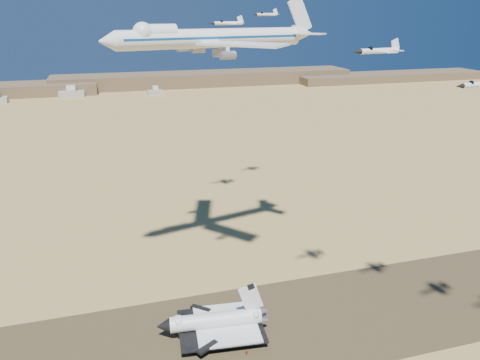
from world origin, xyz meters
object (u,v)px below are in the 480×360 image
object	(u,v)px
crew_c	(247,352)
chase_jet_b	(478,84)
chase_jet_f	(266,14)
chase_jet_a	(378,51)
shuttle	(215,322)
crew_b	(236,343)
chase_jet_e	(228,23)
carrier_747	(207,38)
crew_a	(241,343)

from	to	relation	value
crew_c	chase_jet_b	distance (m)	98.02
chase_jet_f	chase_jet_a	bearing A→B (deg)	-106.12
shuttle	crew_b	world-z (taller)	shuttle
chase_jet_b	chase_jet_f	world-z (taller)	chase_jet_f
shuttle	chase_jet_b	xyz separation A→B (m)	(61.33, -27.15, 76.34)
chase_jet_b	chase_jet_f	xyz separation A→B (m)	(-11.21, 126.31, 15.73)
chase_jet_a	chase_jet_e	size ratio (longest dim) A/B	0.92
carrier_747	chase_jet_b	bearing A→B (deg)	-58.83
chase_jet_a	chase_jet_f	bearing A→B (deg)	76.52
chase_jet_b	chase_jet_e	xyz separation A→B (m)	(-34.74, 108.83, 12.30)
chase_jet_a	chase_jet_b	bearing A→B (deg)	-40.11
shuttle	crew_b	size ratio (longest dim) A/B	20.58
shuttle	crew_a	bearing A→B (deg)	-43.44
chase_jet_b	shuttle	bearing A→B (deg)	145.72
crew_b	crew_c	distance (m)	5.43
chase_jet_a	chase_jet_b	world-z (taller)	chase_jet_a
crew_c	shuttle	bearing A→B (deg)	-27.44
crew_a	chase_jet_e	xyz separation A→B (m)	(20.04, 89.25, 92.34)
carrier_747	chase_jet_a	size ratio (longest dim) A/B	5.13
crew_a	chase_jet_f	world-z (taller)	chase_jet_f
chase_jet_b	chase_jet_e	size ratio (longest dim) A/B	0.89
chase_jet_e	shuttle	bearing A→B (deg)	-112.09
crew_a	chase_jet_b	distance (m)	98.95
shuttle	carrier_747	distance (m)	90.50
shuttle	chase_jet_f	xyz separation A→B (m)	(50.12, 99.16, 92.07)
crew_c	chase_jet_e	xyz separation A→B (m)	(19.63, 93.72, 92.44)
shuttle	chase_jet_b	world-z (taller)	chase_jet_b
carrier_747	crew_c	bearing A→B (deg)	-101.83
crew_a	chase_jet_b	bearing A→B (deg)	-133.82
shuttle	chase_jet_a	world-z (taller)	chase_jet_a
crew_c	chase_jet_f	distance (m)	153.04
shuttle	chase_jet_a	size ratio (longest dim) A/B	2.41
chase_jet_a	chase_jet_b	size ratio (longest dim) A/B	1.04
crew_c	chase_jet_f	xyz separation A→B (m)	(43.17, 111.21, 95.87)
crew_b	carrier_747	bearing A→B (deg)	-41.09
chase_jet_f	chase_jet_e	bearing A→B (deg)	-154.72
chase_jet_e	crew_a	bearing A→B (deg)	-106.71
crew_b	chase_jet_a	distance (m)	94.86
crew_a	crew_c	distance (m)	4.50
chase_jet_a	chase_jet_e	bearing A→B (deg)	89.60
crew_b	crew_a	bearing A→B (deg)	-149.94
crew_c	chase_jet_a	size ratio (longest dim) A/B	0.11
crew_c	chase_jet_e	distance (m)	133.10
shuttle	crew_c	distance (m)	14.42
crew_a	chase_jet_b	world-z (taller)	chase_jet_b
shuttle	chase_jet_e	size ratio (longest dim) A/B	2.23
crew_c	chase_jet_b	bearing A→B (deg)	-162.97
chase_jet_a	crew_c	bearing A→B (deg)	167.17
shuttle	crew_b	distance (m)	9.38
crew_b	chase_jet_a	bearing A→B (deg)	-141.10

